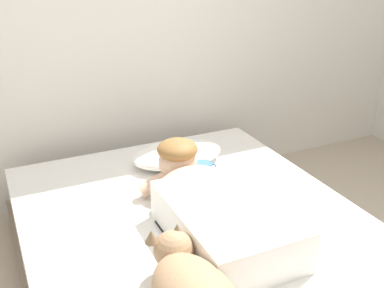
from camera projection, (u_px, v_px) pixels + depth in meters
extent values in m
cube|color=#726051|center=(199.00, 273.00, 2.18)|extent=(1.53, 1.91, 0.15)
cube|color=white|center=(199.00, 242.00, 2.11)|extent=(1.48, 1.85, 0.21)
ellipsoid|color=white|center=(177.00, 154.00, 2.60)|extent=(0.52, 0.32, 0.11)
cube|color=white|center=(226.00, 224.00, 1.90)|extent=(0.42, 0.64, 0.18)
ellipsoid|color=#D8AD8E|center=(191.00, 184.00, 2.17)|extent=(0.32, 0.20, 0.16)
sphere|color=#D8AD8E|center=(178.00, 162.00, 2.29)|extent=(0.19, 0.19, 0.19)
ellipsoid|color=olive|center=(177.00, 149.00, 2.26)|extent=(0.20, 0.20, 0.10)
cylinder|color=#D8AD8E|center=(161.00, 181.00, 2.26)|extent=(0.23, 0.07, 0.14)
cylinder|color=#D8AD8E|center=(198.00, 173.00, 2.34)|extent=(0.23, 0.07, 0.14)
sphere|color=#9E7A56|center=(174.00, 250.00, 1.69)|extent=(0.15, 0.15, 0.15)
cone|color=#7E6145|center=(151.00, 236.00, 1.65)|extent=(0.05, 0.05, 0.05)
cone|color=#7E6145|center=(177.00, 230.00, 1.68)|extent=(0.05, 0.05, 0.05)
cylinder|color=teal|center=(203.00, 169.00, 2.47)|extent=(0.09, 0.09, 0.07)
torus|color=teal|center=(213.00, 167.00, 2.49)|extent=(0.05, 0.01, 0.05)
cube|color=black|center=(168.00, 228.00, 2.02)|extent=(0.07, 0.14, 0.01)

